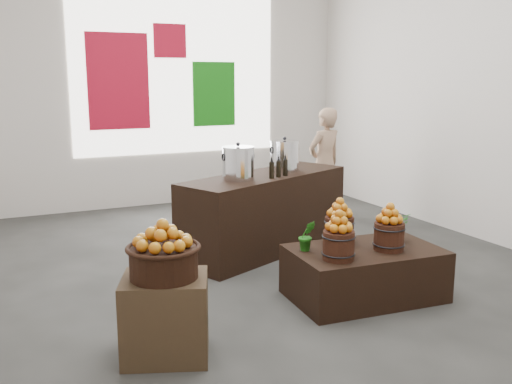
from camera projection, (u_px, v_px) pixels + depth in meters
name	position (u px, v px, depth m)	size (l,w,h in m)	color
ground	(256.00, 270.00, 5.91)	(7.00, 7.00, 0.00)	#3C3D3A
back_wall	(157.00, 75.00, 8.62)	(6.00, 0.04, 4.00)	beige
back_opening	(177.00, 75.00, 8.73)	(3.20, 0.02, 2.40)	white
deco_red_left	(118.00, 81.00, 8.36)	(0.90, 0.04, 1.40)	#A70C24
deco_green_right	(214.00, 94.00, 9.03)	(0.70, 0.04, 1.00)	#136C10
deco_red_upper	(170.00, 41.00, 8.58)	(0.50, 0.04, 0.50)	#A70C24
crate	(166.00, 317.00, 4.02)	(0.59, 0.48, 0.59)	#453020
wicker_basket	(164.00, 263.00, 3.94)	(0.47, 0.47, 0.22)	black
apples_in_basket	(163.00, 234.00, 3.90)	(0.37, 0.37, 0.20)	#8B1404
display_table	(364.00, 273.00, 5.13)	(1.32, 0.81, 0.46)	black
apple_bucket_front_left	(338.00, 245.00, 4.76)	(0.26, 0.26, 0.24)	#39180F
apples_in_bucket_front_left	(339.00, 221.00, 4.72)	(0.20, 0.20, 0.18)	#8B1404
apple_bucket_front_right	(389.00, 236.00, 5.02)	(0.26, 0.26, 0.24)	#39180F
apples_in_bucket_front_right	(390.00, 213.00, 4.98)	(0.20, 0.20, 0.18)	#8B1404
apple_bucket_rear	(339.00, 230.00, 5.24)	(0.26, 0.26, 0.24)	#39180F
apples_in_bucket_rear	(340.00, 208.00, 5.19)	(0.20, 0.20, 0.18)	#8B1404
herb_garnish_right	(396.00, 227.00, 5.32)	(0.24, 0.20, 0.26)	#1C6816
herb_garnish_left	(307.00, 236.00, 5.00)	(0.15, 0.12, 0.27)	#1C6816
counter	(265.00, 213.00, 6.49)	(2.17, 0.69, 0.89)	black
stock_pot_left	(238.00, 164.00, 6.04)	(0.34, 0.34, 0.34)	silver
stock_pot_center	(284.00, 157.00, 6.62)	(0.34, 0.34, 0.34)	silver
oil_cruets	(280.00, 166.00, 6.24)	(0.24, 0.06, 0.25)	black
shopper	(324.00, 163.00, 8.01)	(0.57, 0.37, 1.55)	#9C7A5F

